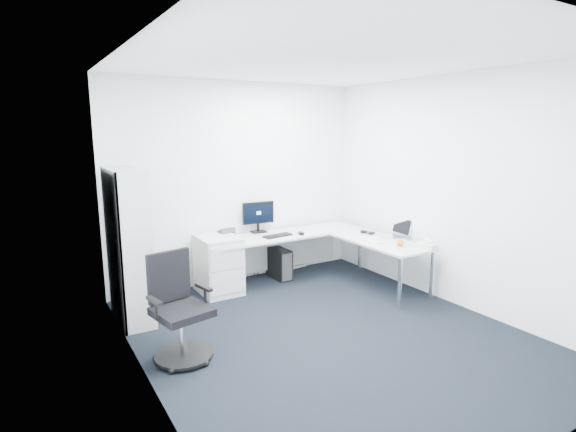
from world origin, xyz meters
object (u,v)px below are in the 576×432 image
monitor (259,217)px  laptop (389,228)px  bookshelf (128,246)px  task_chair (182,309)px  l_desk (300,262)px

monitor → laptop: (1.34, -1.16, -0.09)m
bookshelf → task_chair: bookshelf is taller
task_chair → bookshelf: bearing=87.9°
bookshelf → task_chair: 1.24m
l_desk → task_chair: task_chair is taller
l_desk → laptop: size_ratio=6.09×
task_chair → l_desk: bearing=18.3°
task_chair → laptop: 3.08m
task_chair → laptop: bearing=-1.0°
monitor → task_chair: bearing=-130.4°
l_desk → monitor: bearing=118.6°
task_chair → laptop: size_ratio=2.66×
bookshelf → monitor: size_ratio=3.62×
task_chair → monitor: bearing=34.4°
monitor → bookshelf: bearing=-160.2°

